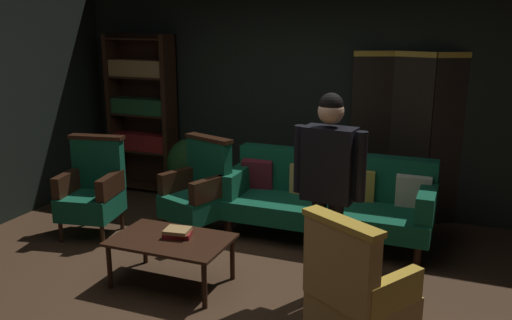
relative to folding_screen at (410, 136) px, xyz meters
The scene contains 13 objects.
ground_plane 2.79m from the folding_screen, 118.24° to the right, with size 10.00×10.00×0.00m, color #3D2819.
back_wall 1.31m from the folding_screen, behind, with size 7.20×0.10×2.80m, color black.
folding_screen is the anchor object (origin of this frame).
bookshelf 3.39m from the folding_screen, behind, with size 0.90×0.32×2.05m.
velvet_couch 1.21m from the folding_screen, 129.10° to the right, with size 2.12×0.78×0.88m.
coffee_table 2.95m from the folding_screen, 125.57° to the right, with size 1.00×0.64×0.42m.
armchair_gilt_accent 2.87m from the folding_screen, 89.79° to the right, with size 0.79×0.79×1.04m.
armchair_wing_left 3.48m from the folding_screen, 151.60° to the right, with size 0.68×0.67×1.04m.
armchair_wing_right 2.39m from the folding_screen, 147.71° to the right, with size 0.74×0.74×1.04m.
standing_figure 2.15m from the folding_screen, 100.19° to the right, with size 0.59×0.26×1.70m.
potted_plant 2.62m from the folding_screen, behind, with size 0.54×0.54×0.83m.
book_red_leather 2.87m from the folding_screen, 125.67° to the right, with size 0.23×0.16×0.04m, color maroon.
book_tan_leather 2.86m from the folding_screen, 125.67° to the right, with size 0.21×0.18×0.03m, color #9E7A47.
Camera 1 is at (1.83, -3.79, 2.24)m, focal length 38.22 mm.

